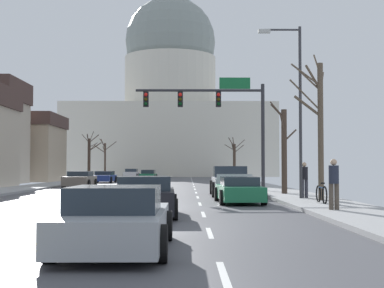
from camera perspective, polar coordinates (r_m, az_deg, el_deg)
ground at (r=22.22m, az=-8.20°, el=-6.35°), size 20.00×180.00×0.20m
signal_gantry at (r=34.35m, az=2.59°, el=3.61°), size 7.91×0.41×6.93m
street_lamp_right at (r=26.40m, az=10.46°, el=4.74°), size 2.01×0.24×7.97m
capitol_building at (r=96.69m, az=-2.24°, el=4.02°), size 34.51×19.09×33.37m
pickup_truck_near_00 at (r=30.93m, az=3.97°, el=-3.92°), size 2.24×5.44×1.62m
sedan_near_01 at (r=24.60m, az=4.83°, el=-4.75°), size 2.03×4.67×1.15m
sedan_near_02 at (r=18.13m, az=-4.76°, el=-5.41°), size 2.15×4.62×1.28m
sedan_near_03 at (r=10.77m, az=-7.73°, el=-7.75°), size 2.04×4.57×1.22m
sedan_oncoming_00 at (r=43.69m, az=-11.35°, el=-3.59°), size 2.14×4.38×1.24m
sedan_oncoming_01 at (r=56.63m, az=-8.95°, el=-3.35°), size 2.19×4.59×1.15m
sedan_oncoming_02 at (r=68.23m, az=-4.48°, el=-3.18°), size 2.07×4.40×1.21m
sedan_oncoming_03 at (r=80.59m, az=-6.20°, el=-3.01°), size 2.11×4.50×1.29m
flank_building_01 at (r=64.30m, az=-17.87°, el=-0.35°), size 10.48×8.97×7.28m
bare_tree_00 at (r=30.68m, az=9.36°, el=-0.47°), size 1.51×1.57×5.06m
bare_tree_01 at (r=76.24m, az=-8.89°, el=-1.36°), size 2.93×1.14×5.27m
bare_tree_02 at (r=64.85m, az=4.34°, el=-1.59°), size 2.49×2.12×4.86m
bare_tree_03 at (r=66.45m, az=-10.43°, el=-1.27°), size 2.68×2.48×5.65m
bare_tree_04 at (r=24.95m, az=12.81°, el=2.14°), size 1.75×1.74×6.59m
pedestrian_00 at (r=19.49m, az=14.26°, el=-3.71°), size 0.35×0.34×1.71m
pedestrian_01 at (r=26.65m, az=11.37°, el=-3.41°), size 0.35×0.34×1.66m
bicycle_parked at (r=23.14m, az=13.06°, el=-5.00°), size 0.12×1.77×0.85m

